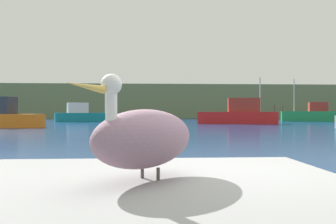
# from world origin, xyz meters

# --- Properties ---
(hillside_backdrop) EXTENTS (140.00, 11.68, 6.29)m
(hillside_backdrop) POSITION_xyz_m (0.00, 62.00, 3.15)
(hillside_backdrop) COLOR #6B7A51
(hillside_backdrop) RESTS_ON ground
(pier_dock) EXTENTS (3.65, 2.74, 0.62)m
(pier_dock) POSITION_xyz_m (-1.08, -0.57, 0.31)
(pier_dock) COLOR gray
(pier_dock) RESTS_ON ground
(pelican) EXTENTS (1.14, 1.31, 0.89)m
(pelican) POSITION_xyz_m (-1.08, -0.58, 1.00)
(pelican) COLOR gray
(pelican) RESTS_ON pier_dock
(fishing_boat_green) EXTENTS (8.18, 4.57, 5.49)m
(fishing_boat_green) POSITION_xyz_m (20.14, 37.82, 0.85)
(fishing_boat_green) COLOR #1E8C4C
(fishing_boat_green) RESTS_ON ground
(fishing_boat_red) EXTENTS (8.17, 3.50, 4.68)m
(fishing_boat_red) POSITION_xyz_m (8.04, 29.88, 0.92)
(fishing_boat_red) COLOR red
(fishing_boat_red) RESTS_ON ground
(fishing_boat_orange) EXTENTS (5.04, 2.87, 4.04)m
(fishing_boat_orange) POSITION_xyz_m (-11.87, 23.08, 0.81)
(fishing_boat_orange) COLOR orange
(fishing_boat_orange) RESTS_ON ground
(fishing_boat_teal) EXTENTS (8.05, 4.73, 4.80)m
(fishing_boat_teal) POSITION_xyz_m (-9.18, 38.65, 0.83)
(fishing_boat_teal) COLOR teal
(fishing_boat_teal) RESTS_ON ground
(mooring_buoy) EXTENTS (0.73, 0.73, 0.73)m
(mooring_buoy) POSITION_xyz_m (-1.78, 10.06, 0.36)
(mooring_buoy) COLOR #E54C19
(mooring_buoy) RESTS_ON ground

